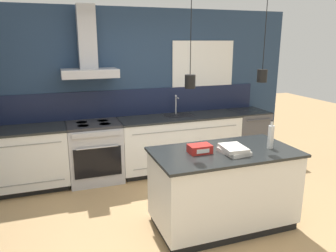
{
  "coord_description": "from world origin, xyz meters",
  "views": [
    {
      "loc": [
        -1.21,
        -3.13,
        2.09
      ],
      "look_at": [
        0.13,
        0.64,
        1.05
      ],
      "focal_mm": 35.0,
      "sensor_mm": 36.0,
      "label": 1
    }
  ],
  "objects_px": {
    "book_stack": "(234,150)",
    "red_supply_box": "(200,149)",
    "bottle_on_island": "(271,136)",
    "oven_range": "(95,152)",
    "dishwasher": "(247,136)"
  },
  "relations": [
    {
      "from": "book_stack",
      "to": "red_supply_box",
      "type": "relative_size",
      "value": 1.41
    },
    {
      "from": "bottle_on_island",
      "to": "red_supply_box",
      "type": "distance_m",
      "value": 0.84
    },
    {
      "from": "oven_range",
      "to": "bottle_on_island",
      "type": "relative_size",
      "value": 2.77
    },
    {
      "from": "bottle_on_island",
      "to": "oven_range",
      "type": "bearing_deg",
      "value": 133.24
    },
    {
      "from": "bottle_on_island",
      "to": "book_stack",
      "type": "bearing_deg",
      "value": -177.81
    },
    {
      "from": "dishwasher",
      "to": "red_supply_box",
      "type": "height_order",
      "value": "red_supply_box"
    },
    {
      "from": "oven_range",
      "to": "book_stack",
      "type": "xyz_separation_m",
      "value": [
        1.27,
        -1.88,
        0.5
      ]
    },
    {
      "from": "red_supply_box",
      "to": "book_stack",
      "type": "bearing_deg",
      "value": -22.05
    },
    {
      "from": "dishwasher",
      "to": "book_stack",
      "type": "xyz_separation_m",
      "value": [
        -1.41,
        -1.89,
        0.5
      ]
    },
    {
      "from": "bottle_on_island",
      "to": "book_stack",
      "type": "height_order",
      "value": "bottle_on_island"
    },
    {
      "from": "dishwasher",
      "to": "book_stack",
      "type": "bearing_deg",
      "value": -126.74
    },
    {
      "from": "bottle_on_island",
      "to": "red_supply_box",
      "type": "relative_size",
      "value": 1.34
    },
    {
      "from": "book_stack",
      "to": "oven_range",
      "type": "bearing_deg",
      "value": 123.96
    },
    {
      "from": "oven_range",
      "to": "dishwasher",
      "type": "relative_size",
      "value": 1.0
    },
    {
      "from": "bottle_on_island",
      "to": "book_stack",
      "type": "distance_m",
      "value": 0.5
    }
  ]
}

